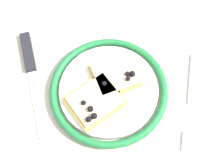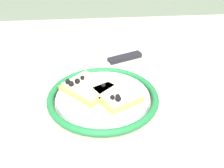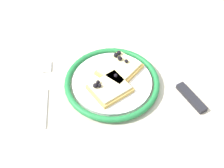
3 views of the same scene
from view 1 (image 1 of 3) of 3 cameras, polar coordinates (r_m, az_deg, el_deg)
The scene contains 7 objects.
ground_plane at distance 1.28m, azimuth 0.26°, elevation -12.67°, with size 6.00×6.00×0.00m, color slate.
dining_table at distance 0.67m, azimuth 0.48°, elevation -2.36°, with size 0.95×0.95×0.71m.
plate at distance 0.57m, azimuth -0.62°, elevation -1.19°, with size 0.23×0.23×0.02m.
pizza_slice_near at distance 0.55m, azimuth -3.28°, elevation -3.26°, with size 0.12×0.12×0.03m.
pizza_slice_far at distance 0.57m, azimuth 0.60°, elevation 2.07°, with size 0.11×0.11×0.03m.
knife at distance 0.62m, azimuth -15.30°, elevation 3.33°, with size 0.11×0.23×0.01m.
fork at distance 0.59m, azimuth 14.83°, elevation -3.17°, with size 0.03×0.20×0.00m.
Camera 1 is at (-0.02, 0.24, 1.25)m, focal length 47.83 mm.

